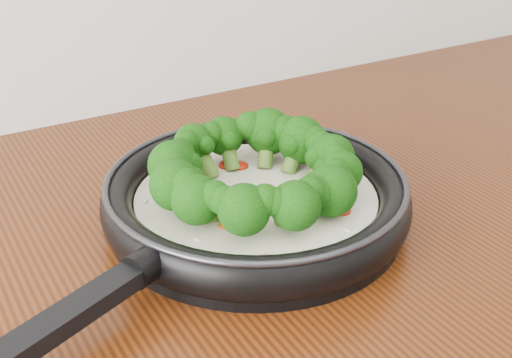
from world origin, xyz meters
TOP-DOWN VIEW (x-y plane):
  - skillet at (-0.13, 1.13)m, footprint 0.51×0.41m

SIDE VIEW (x-z plane):
  - skillet at x=-0.13m, z-range 0.89..0.98m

